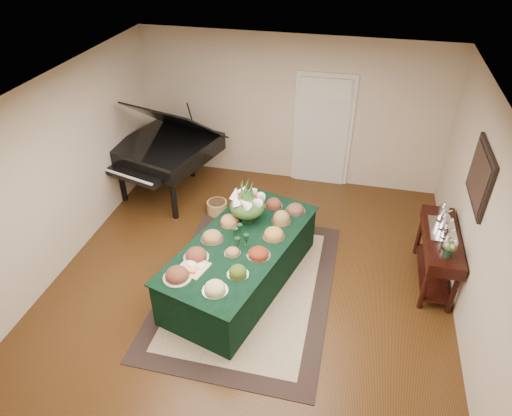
% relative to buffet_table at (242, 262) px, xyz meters
% --- Properties ---
extents(ground, '(6.00, 6.00, 0.00)m').
position_rel_buffet_table_xyz_m(ground, '(0.12, 0.07, -0.37)').
color(ground, black).
rests_on(ground, ground).
extents(area_rug, '(2.30, 3.21, 0.01)m').
position_rel_buffet_table_xyz_m(area_rug, '(0.10, -0.07, -0.36)').
color(area_rug, black).
rests_on(area_rug, ground).
extents(kitchen_doorway, '(1.05, 0.07, 2.10)m').
position_rel_buffet_table_xyz_m(kitchen_doorway, '(0.72, 3.04, 0.65)').
color(kitchen_doorway, silver).
rests_on(kitchen_doorway, ground).
extents(buffet_table, '(1.83, 2.76, 0.73)m').
position_rel_buffet_table_xyz_m(buffet_table, '(0.00, 0.00, 0.00)').
color(buffet_table, black).
rests_on(buffet_table, ground).
extents(food_platters, '(1.49, 2.27, 0.14)m').
position_rel_buffet_table_xyz_m(food_platters, '(-0.02, 0.07, 0.41)').
color(food_platters, silver).
rests_on(food_platters, buffet_table).
extents(cutting_board, '(0.42, 0.42, 0.10)m').
position_rel_buffet_table_xyz_m(cutting_board, '(-0.44, -0.63, 0.40)').
color(cutting_board, tan).
rests_on(cutting_board, buffet_table).
extents(green_goblets, '(0.25, 0.36, 0.18)m').
position_rel_buffet_table_xyz_m(green_goblets, '(-0.02, -0.00, 0.45)').
color(green_goblets, black).
rests_on(green_goblets, buffet_table).
extents(floral_centerpiece, '(0.51, 0.51, 0.51)m').
position_rel_buffet_table_xyz_m(floral_centerpiece, '(-0.04, 0.50, 0.66)').
color(floral_centerpiece, black).
rests_on(floral_centerpiece, buffet_table).
extents(grand_piano, '(1.92, 2.04, 1.79)m').
position_rel_buffet_table_xyz_m(grand_piano, '(-1.88, 1.99, 0.53)').
color(grand_piano, black).
rests_on(grand_piano, ground).
extents(wicker_basket, '(0.35, 0.35, 0.22)m').
position_rel_buffet_table_xyz_m(wicker_basket, '(-0.86, 1.56, -0.26)').
color(wicker_basket, '#A17941').
rests_on(wicker_basket, ground).
extents(mahogany_sideboard, '(0.45, 1.37, 0.83)m').
position_rel_buffet_table_xyz_m(mahogany_sideboard, '(2.61, 0.66, 0.27)').
color(mahogany_sideboard, black).
rests_on(mahogany_sideboard, ground).
extents(tea_service, '(0.34, 0.74, 0.30)m').
position_rel_buffet_table_xyz_m(tea_service, '(2.61, 0.74, 0.57)').
color(tea_service, silver).
rests_on(tea_service, mahogany_sideboard).
extents(pink_bouquet, '(0.19, 0.19, 0.25)m').
position_rel_buffet_table_xyz_m(pink_bouquet, '(2.61, 0.19, 0.62)').
color(pink_bouquet, black).
rests_on(pink_bouquet, mahogany_sideboard).
extents(wall_painting, '(0.05, 0.95, 0.75)m').
position_rel_buffet_table_xyz_m(wall_painting, '(2.83, 0.66, 1.38)').
color(wall_painting, black).
rests_on(wall_painting, ground).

